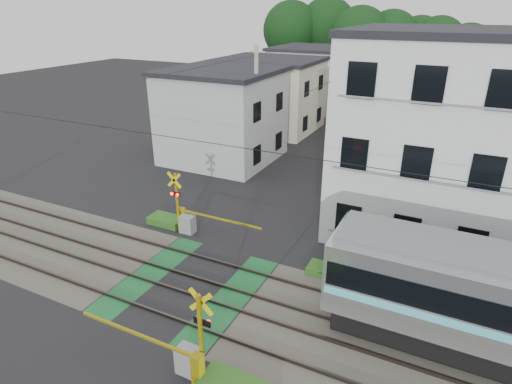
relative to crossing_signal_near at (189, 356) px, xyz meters
The scene contains 11 objects.
ground 4.53m from the crossing_signal_near, 125.29° to the left, with size 120.00×120.00×0.00m, color black.
track_bed 4.53m from the crossing_signal_near, 125.29° to the left, with size 120.00×120.00×0.14m.
crossing_signal_near is the anchor object (origin of this frame).
crossing_signal_far 8.95m from the crossing_signal_near, 125.29° to the left, with size 4.74×0.65×3.09m.
apartment_block 14.95m from the crossing_signal_near, 65.78° to the left, with size 10.20×8.36×9.30m.
houses_row 29.77m from the crossing_signal_near, 94.51° to the left, with size 22.07×31.35×6.80m.
tree_hill 52.23m from the crossing_signal_near, 95.09° to the left, with size 40.00×13.47×11.41m.
catenary 5.84m from the crossing_signal_near, 47.20° to the left, with size 60.00×5.04×7.00m.
utility_poles 27.12m from the crossing_signal_near, 97.77° to the left, with size 7.90×42.00×8.00m.
pedestrian 39.07m from the crossing_signal_near, 93.76° to the left, with size 0.65×0.43×1.78m, color black.
weed_patches 3.70m from the crossing_signal_near, 103.09° to the left, with size 10.25×8.80×0.40m.
Camera 1 is at (8.56, -11.37, 10.13)m, focal length 30.00 mm.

